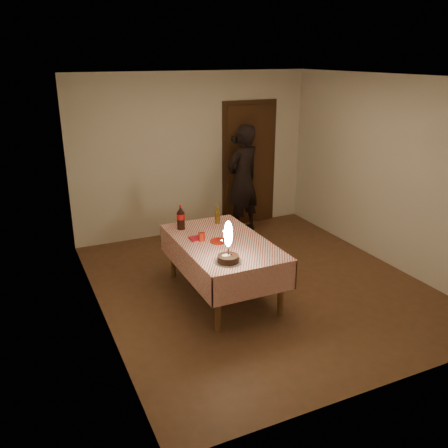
{
  "coord_description": "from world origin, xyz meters",
  "views": [
    {
      "loc": [
        -2.74,
        -4.87,
        2.84
      ],
      "look_at": [
        -0.54,
        -0.1,
        0.95
      ],
      "focal_mm": 38.0,
      "sensor_mm": 36.0,
      "label": 1
    }
  ],
  "objects_px": {
    "dining_table": "(222,248)",
    "birthday_cake": "(228,250)",
    "cola_bottle": "(181,218)",
    "photographer": "(243,180)",
    "red_plate": "(219,241)",
    "red_cup": "(202,237)",
    "clear_cup": "(231,234)",
    "amber_bottle_right": "(218,215)"
  },
  "relations": [
    {
      "from": "cola_bottle",
      "to": "photographer",
      "type": "distance_m",
      "value": 2.02
    },
    {
      "from": "photographer",
      "to": "dining_table",
      "type": "bearing_deg",
      "value": -123.09
    },
    {
      "from": "red_cup",
      "to": "cola_bottle",
      "type": "distance_m",
      "value": 0.51
    },
    {
      "from": "birthday_cake",
      "to": "red_plate",
      "type": "bearing_deg",
      "value": 75.31
    },
    {
      "from": "birthday_cake",
      "to": "cola_bottle",
      "type": "relative_size",
      "value": 1.49
    },
    {
      "from": "clear_cup",
      "to": "amber_bottle_right",
      "type": "bearing_deg",
      "value": 83.6
    },
    {
      "from": "red_plate",
      "to": "cola_bottle",
      "type": "relative_size",
      "value": 0.69
    },
    {
      "from": "birthday_cake",
      "to": "clear_cup",
      "type": "bearing_deg",
      "value": 62.31
    },
    {
      "from": "red_cup",
      "to": "photographer",
      "type": "xyz_separation_m",
      "value": [
        1.46,
        1.79,
        0.13
      ]
    },
    {
      "from": "clear_cup",
      "to": "birthday_cake",
      "type": "bearing_deg",
      "value": -117.69
    },
    {
      "from": "dining_table",
      "to": "clear_cup",
      "type": "distance_m",
      "value": 0.21
    },
    {
      "from": "red_cup",
      "to": "amber_bottle_right",
      "type": "bearing_deg",
      "value": 48.8
    },
    {
      "from": "cola_bottle",
      "to": "photographer",
      "type": "height_order",
      "value": "photographer"
    },
    {
      "from": "dining_table",
      "to": "red_plate",
      "type": "height_order",
      "value": "red_plate"
    },
    {
      "from": "red_cup",
      "to": "amber_bottle_right",
      "type": "distance_m",
      "value": 0.65
    },
    {
      "from": "red_cup",
      "to": "photographer",
      "type": "distance_m",
      "value": 2.31
    },
    {
      "from": "photographer",
      "to": "amber_bottle_right",
      "type": "bearing_deg",
      "value": -128.39
    },
    {
      "from": "dining_table",
      "to": "amber_bottle_right",
      "type": "bearing_deg",
      "value": 71.11
    },
    {
      "from": "red_cup",
      "to": "clear_cup",
      "type": "relative_size",
      "value": 1.11
    },
    {
      "from": "red_cup",
      "to": "cola_bottle",
      "type": "relative_size",
      "value": 0.31
    },
    {
      "from": "dining_table",
      "to": "cola_bottle",
      "type": "xyz_separation_m",
      "value": [
        -0.31,
        0.6,
        0.25
      ]
    },
    {
      "from": "cola_bottle",
      "to": "photographer",
      "type": "xyz_separation_m",
      "value": [
        1.55,
        1.3,
        0.03
      ]
    },
    {
      "from": "dining_table",
      "to": "clear_cup",
      "type": "xyz_separation_m",
      "value": [
        0.14,
        0.06,
        0.14
      ]
    },
    {
      "from": "amber_bottle_right",
      "to": "photographer",
      "type": "xyz_separation_m",
      "value": [
        1.03,
        1.3,
        0.06
      ]
    },
    {
      "from": "clear_cup",
      "to": "amber_bottle_right",
      "type": "height_order",
      "value": "amber_bottle_right"
    },
    {
      "from": "red_cup",
      "to": "amber_bottle_right",
      "type": "relative_size",
      "value": 0.39
    },
    {
      "from": "dining_table",
      "to": "birthday_cake",
      "type": "height_order",
      "value": "birthday_cake"
    },
    {
      "from": "red_plate",
      "to": "photographer",
      "type": "distance_m",
      "value": 2.29
    },
    {
      "from": "red_cup",
      "to": "amber_bottle_right",
      "type": "height_order",
      "value": "amber_bottle_right"
    },
    {
      "from": "clear_cup",
      "to": "cola_bottle",
      "type": "distance_m",
      "value": 0.71
    },
    {
      "from": "birthday_cake",
      "to": "dining_table",
      "type": "bearing_deg",
      "value": 71.41
    },
    {
      "from": "amber_bottle_right",
      "to": "photographer",
      "type": "bearing_deg",
      "value": 51.61
    },
    {
      "from": "photographer",
      "to": "clear_cup",
      "type": "bearing_deg",
      "value": -120.78
    },
    {
      "from": "birthday_cake",
      "to": "photographer",
      "type": "bearing_deg",
      "value": 60.01
    },
    {
      "from": "birthday_cake",
      "to": "cola_bottle",
      "type": "distance_m",
      "value": 1.19
    },
    {
      "from": "dining_table",
      "to": "red_plate",
      "type": "distance_m",
      "value": 0.11
    },
    {
      "from": "clear_cup",
      "to": "cola_bottle",
      "type": "xyz_separation_m",
      "value": [
        -0.45,
        0.54,
        0.11
      ]
    },
    {
      "from": "dining_table",
      "to": "birthday_cake",
      "type": "bearing_deg",
      "value": -108.59
    },
    {
      "from": "red_cup",
      "to": "photographer",
      "type": "bearing_deg",
      "value": 50.83
    },
    {
      "from": "dining_table",
      "to": "red_plate",
      "type": "xyz_separation_m",
      "value": [
        -0.04,
        0.0,
        0.1
      ]
    },
    {
      "from": "birthday_cake",
      "to": "photographer",
      "type": "xyz_separation_m",
      "value": [
        1.43,
        2.49,
        0.05
      ]
    },
    {
      "from": "birthday_cake",
      "to": "clear_cup",
      "type": "relative_size",
      "value": 5.24
    }
  ]
}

